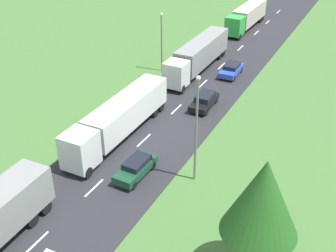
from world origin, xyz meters
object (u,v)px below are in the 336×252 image
truck_fourth (247,16)px  car_fourth (204,100)px  car_third (136,168)px  lamppost_third (162,39)px  lamppost_second (196,125)px  tree_birch (263,198)px  truck_second (119,118)px  car_fifth (231,69)px  truck_third (198,55)px

truck_fourth → car_fourth: bearing=-80.7°
car_third → lamppost_third: size_ratio=0.60×
car_fourth → lamppost_second: size_ratio=0.50×
car_fourth → tree_birch: (11.21, -18.98, 5.27)m
truck_second → tree_birch: size_ratio=1.67×
car_fifth → tree_birch: (11.52, -28.28, 5.27)m
car_third → lamppost_second: bearing=22.5°
truck_third → tree_birch: 32.14m
car_third → car_fifth: car_third is taller
lamppost_second → truck_second: bearing=163.2°
truck_fourth → lamppost_third: 21.93m
car_fifth → lamppost_second: (4.46, -21.12, 4.23)m
truck_fourth → car_fifth: size_ratio=2.90×
lamppost_third → tree_birch: bearing=-52.3°
car_fifth → lamppost_second: size_ratio=0.49×
truck_second → truck_third: (0.13, 17.89, 0.09)m
lamppost_second → car_third: bearing=-157.5°
car_third → lamppost_third: lamppost_third is taller
truck_third → car_fourth: truck_third is taller
car_fourth → car_fifth: car_fourth is taller
truck_fourth → lamppost_second: 41.09m
car_third → car_fifth: (-0.05, 22.95, -0.02)m
lamppost_second → tree_birch: size_ratio=1.06×
truck_third → lamppost_third: bearing=-154.2°
truck_third → truck_fourth: 19.46m
lamppost_third → car_third: bearing=-67.5°
car_third → tree_birch: 13.70m
truck_fourth → car_fifth: bearing=-77.1°
car_third → lamppost_third: (-8.43, 20.41, 3.32)m
truck_fourth → tree_birch: bearing=-71.4°
truck_fourth → lamppost_third: lamppost_third is taller
car_fifth → tree_birch: 30.99m
car_fifth → tree_birch: tree_birch is taller
truck_third → car_third: (4.31, -22.40, -1.35)m
truck_third → car_fourth: 9.96m
truck_third → car_third: 22.85m
car_third → truck_fourth: bearing=96.0°
car_third → lamppost_third: bearing=112.5°
car_fifth → truck_fourth: bearing=102.9°
car_third → tree_birch: size_ratio=0.51×
lamppost_second → car_fourth: bearing=109.3°
truck_second → car_fifth: truck_second is taller
lamppost_second → lamppost_third: (-12.85, 18.58, -0.89)m
truck_third → tree_birch: size_ratio=1.70×
truck_third → truck_fourth: (-0.06, 19.46, -0.12)m
truck_third → truck_fourth: truck_third is taller
car_fifth → car_fourth: bearing=-88.1°
lamppost_second → lamppost_third: 22.60m
car_fifth → tree_birch: bearing=-67.8°
car_third → tree_birch: bearing=-24.9°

